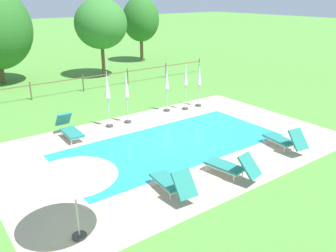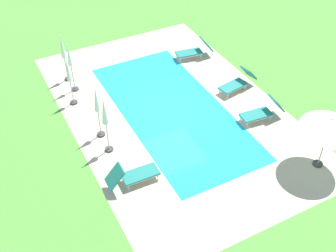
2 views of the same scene
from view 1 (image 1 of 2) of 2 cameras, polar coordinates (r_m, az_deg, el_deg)
ground_plane at (r=14.12m, az=0.54°, el=-3.03°), size 160.00×160.00×0.00m
pool_deck_paving at (r=14.11m, az=0.54°, el=-3.02°), size 13.38×8.49×0.01m
swimming_pool_water at (r=14.11m, az=0.54°, el=-3.01°), size 8.97×4.08×0.01m
pool_coping_rim at (r=14.11m, az=0.54°, el=-3.00°), size 9.45×4.56×0.01m
sun_lounger_north_near_steps at (r=15.23m, az=-15.68°, el=-0.43°), size 0.65×1.89×0.97m
sun_lounger_north_mid at (r=10.64m, az=0.70°, el=-9.09°), size 0.76×1.90×0.99m
sun_lounger_north_far at (r=11.75m, az=10.24°, el=-6.41°), size 0.92×1.96×0.96m
sun_lounger_north_end at (r=14.31m, az=18.35°, el=-2.09°), size 0.86×1.93×0.98m
patio_umbrella_open_foreground at (r=8.39m, az=-15.27°, el=-6.57°), size 2.08×2.08×2.20m
patio_umbrella_closed_row_west at (r=18.64m, az=5.06°, el=7.60°), size 0.32×0.32×2.32m
patio_umbrella_closed_row_mid_west at (r=16.15m, az=-6.73°, el=5.64°), size 0.32×0.32×2.37m
patio_umbrella_closed_row_centre at (r=18.02m, az=2.88°, el=7.25°), size 0.32×0.32×2.37m
patio_umbrella_closed_row_mid_east at (r=15.71m, az=-9.80°, el=5.65°), size 0.32×0.32×2.53m
patio_umbrella_closed_row_east at (r=17.75m, az=-0.20°, el=6.91°), size 0.32×0.32×2.32m
perimeter_fence at (r=21.80m, az=-17.44°, el=6.50°), size 22.22×0.08×1.05m
tree_far_west at (r=31.66m, az=-4.43°, el=16.87°), size 3.15×3.15×5.51m
tree_west_mid at (r=25.88m, az=-10.84°, el=15.97°), size 3.65×3.65×5.46m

